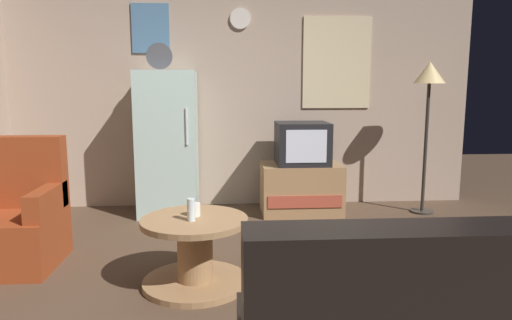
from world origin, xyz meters
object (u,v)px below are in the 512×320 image
at_px(wine_glass, 191,210).
at_px(armchair, 13,221).
at_px(crt_tv, 302,143).
at_px(coffee_table, 195,252).
at_px(mug_ceramic_white, 195,210).
at_px(standing_lamp, 429,85).
at_px(tv_stand, 301,189).
at_px(fridge, 168,143).

relative_size(wine_glass, armchair, 0.16).
bearing_deg(crt_tv, armchair, -151.99).
relative_size(crt_tv, coffee_table, 0.75).
distance_m(crt_tv, mug_ceramic_white, 2.02).
height_order(crt_tv, wine_glass, crt_tv).
relative_size(standing_lamp, wine_glass, 10.60).
bearing_deg(standing_lamp, wine_glass, -142.93).
height_order(tv_stand, coffee_table, tv_stand).
bearing_deg(wine_glass, mug_ceramic_white, 81.94).
xyz_separation_m(tv_stand, armchair, (-2.42, -1.29, 0.07)).
relative_size(standing_lamp, armchair, 1.66).
bearing_deg(coffee_table, mug_ceramic_white, 89.39).
height_order(mug_ceramic_white, armchair, armchair).
bearing_deg(mug_ceramic_white, crt_tv, 59.32).
height_order(wine_glass, armchair, armchair).
relative_size(fridge, mug_ceramic_white, 19.67).
relative_size(crt_tv, mug_ceramic_white, 6.00).
bearing_deg(armchair, crt_tv, 28.01).
height_order(standing_lamp, armchair, standing_lamp).
bearing_deg(standing_lamp, tv_stand, 176.86).
relative_size(tv_stand, armchair, 0.87).
bearing_deg(fridge, standing_lamp, -3.43).
xyz_separation_m(crt_tv, mug_ceramic_white, (-1.02, -1.72, -0.23)).
xyz_separation_m(fridge, armchair, (-1.02, -1.38, -0.42)).
xyz_separation_m(fridge, crt_tv, (1.41, -0.09, -0.00)).
relative_size(tv_stand, wine_glass, 5.60).
distance_m(standing_lamp, armchair, 4.05).
bearing_deg(standing_lamp, mug_ceramic_white, -144.57).
distance_m(crt_tv, coffee_table, 2.11).
bearing_deg(crt_tv, mug_ceramic_white, -120.68).
distance_m(fridge, wine_glass, 1.98).
bearing_deg(fridge, coffee_table, -78.46).
xyz_separation_m(standing_lamp, wine_glass, (-2.34, -1.77, -0.81)).
bearing_deg(wine_glass, tv_stand, 60.66).
bearing_deg(armchair, coffee_table, -19.31).
relative_size(standing_lamp, mug_ceramic_white, 17.67).
height_order(wine_glass, mug_ceramic_white, wine_glass).
height_order(crt_tv, mug_ceramic_white, crt_tv).
bearing_deg(tv_stand, fridge, 176.30).
distance_m(standing_lamp, wine_glass, 3.04).
distance_m(wine_glass, mug_ceramic_white, 0.12).
xyz_separation_m(crt_tv, armchair, (-2.42, -1.29, -0.41)).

